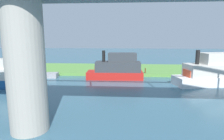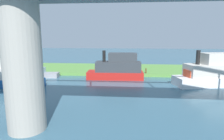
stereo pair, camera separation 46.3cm
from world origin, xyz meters
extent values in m
plane|color=#386075|center=(0.00, 0.00, 0.00)|extent=(160.00, 160.00, 0.00)
cube|color=#5B9342|center=(0.00, -6.00, 0.25)|extent=(80.00, 12.00, 0.50)
cylinder|color=#9E998E|center=(4.95, 19.47, 4.60)|extent=(2.67, 2.67, 9.20)
cylinder|color=#2D334C|center=(-2.65, -2.04, 0.78)|extent=(0.29, 0.29, 0.55)
cylinder|color=gold|center=(-2.65, -2.04, 1.35)|extent=(0.51, 0.51, 0.60)
sphere|color=tan|center=(-2.65, -2.04, 1.77)|extent=(0.24, 0.24, 0.24)
cylinder|color=brown|center=(-5.36, -0.80, 0.93)|extent=(0.20, 0.20, 0.87)
cube|color=white|center=(-13.66, 4.83, 0.65)|extent=(10.18, 5.29, 1.29)
cube|color=beige|center=(-14.18, 4.71, 2.16)|extent=(8.22, 4.55, 1.73)
cube|color=beige|center=(-14.92, 4.55, 3.78)|extent=(5.28, 3.46, 1.51)
cylinder|color=black|center=(-11.76, 5.26, 3.99)|extent=(0.54, 0.54, 1.94)
cube|color=#D84C2D|center=(-11.13, 5.40, 1.78)|extent=(2.11, 2.27, 0.97)
cube|color=#99999E|center=(11.93, 1.73, 0.39)|extent=(5.16, 2.23, 0.78)
cube|color=silver|center=(12.60, 1.79, 1.23)|extent=(1.93, 1.58, 0.89)
cube|color=red|center=(-0.19, 1.70, 0.60)|extent=(9.05, 3.26, 1.20)
cube|color=#33383D|center=(-0.69, 1.68, 1.99)|extent=(7.25, 2.90, 1.59)
cube|color=#33383D|center=(-1.39, 1.66, 3.49)|extent=(4.55, 2.40, 1.39)
cylinder|color=black|center=(1.60, 1.75, 3.69)|extent=(0.50, 0.50, 1.79)
cube|color=#D84C2D|center=(2.20, 1.77, 1.64)|extent=(1.65, 1.84, 0.90)
cube|color=#195199|center=(13.56, 7.96, 0.57)|extent=(8.80, 3.70, 1.14)
cube|color=beige|center=(13.09, 8.01, 1.90)|extent=(7.07, 3.25, 1.52)
cube|color=beige|center=(12.43, 8.08, 3.33)|extent=(4.47, 2.59, 1.33)
camera|label=1|loc=(-1.97, 32.04, 6.75)|focal=30.57mm
camera|label=2|loc=(-2.43, 32.00, 6.75)|focal=30.57mm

